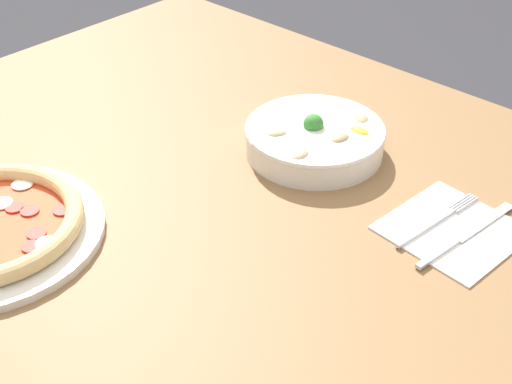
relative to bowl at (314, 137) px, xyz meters
The scene contains 5 objects.
dining_table 0.21m from the bowl, 100.75° to the right, with size 1.29×1.03×0.74m.
bowl is the anchor object (origin of this frame).
napkin 0.27m from the bowl, ahead, with size 0.18×0.18×0.00m.
fork 0.25m from the bowl, ahead, with size 0.03×0.17×0.00m.
knife 0.29m from the bowl, ahead, with size 0.04×0.21×0.01m.
Camera 1 is at (0.62, -0.60, 1.35)m, focal length 50.00 mm.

